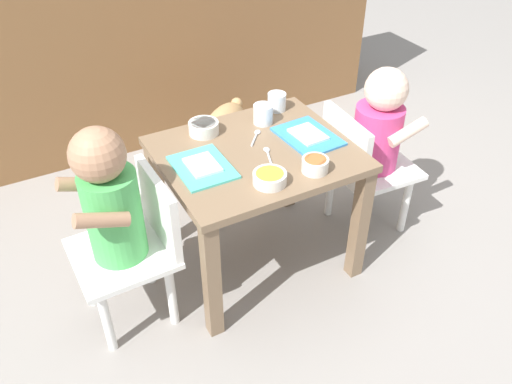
{
  "coord_description": "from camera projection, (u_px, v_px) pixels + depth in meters",
  "views": [
    {
      "loc": [
        -0.66,
        -1.22,
        1.34
      ],
      "look_at": [
        0.0,
        0.0,
        0.3
      ],
      "focal_mm": 37.63,
      "sensor_mm": 36.0,
      "label": 1
    }
  ],
  "objects": [
    {
      "name": "seated_child_right",
      "position": [
        375.0,
        134.0,
        1.84
      ],
      "size": [
        0.3,
        0.3,
        0.63
      ],
      "color": "white",
      "rests_on": "ground"
    },
    {
      "name": "spoon_by_left_tray",
      "position": [
        268.0,
        154.0,
        1.62
      ],
      "size": [
        0.05,
        0.1,
        0.01
      ],
      "color": "silver",
      "rests_on": "dining_table"
    },
    {
      "name": "veggie_bowl_far",
      "position": [
        315.0,
        165.0,
        1.54
      ],
      "size": [
        0.08,
        0.08,
        0.04
      ],
      "color": "silver",
      "rests_on": "dining_table"
    },
    {
      "name": "spoon_by_right_tray",
      "position": [
        256.0,
        136.0,
        1.71
      ],
      "size": [
        0.08,
        0.08,
        0.01
      ],
      "color": "silver",
      "rests_on": "dining_table"
    },
    {
      "name": "cereal_bowl_left_side",
      "position": [
        204.0,
        127.0,
        1.71
      ],
      "size": [
        0.1,
        0.1,
        0.04
      ],
      "color": "silver",
      "rests_on": "dining_table"
    },
    {
      "name": "dining_table",
      "position": [
        256.0,
        173.0,
        1.69
      ],
      "size": [
        0.59,
        0.5,
        0.45
      ],
      "color": "#7A6047",
      "rests_on": "ground"
    },
    {
      "name": "kitchen_cabinet_back",
      "position": [
        142.0,
        32.0,
        2.38
      ],
      "size": [
        2.2,
        0.37,
        0.95
      ],
      "primitive_type": "cube",
      "color": "brown",
      "rests_on": "ground"
    },
    {
      "name": "seated_child_left",
      "position": [
        116.0,
        210.0,
        1.47
      ],
      "size": [
        0.29,
        0.29,
        0.68
      ],
      "color": "white",
      "rests_on": "ground"
    },
    {
      "name": "water_cup_right",
      "position": [
        263.0,
        115.0,
        1.76
      ],
      "size": [
        0.07,
        0.07,
        0.06
      ],
      "color": "white",
      "rests_on": "dining_table"
    },
    {
      "name": "food_tray_right",
      "position": [
        308.0,
        136.0,
        1.7
      ],
      "size": [
        0.17,
        0.22,
        0.02
      ],
      "color": "#388CD8",
      "rests_on": "dining_table"
    },
    {
      "name": "food_tray_left",
      "position": [
        203.0,
        167.0,
        1.56
      ],
      "size": [
        0.15,
        0.2,
        0.02
      ],
      "color": "#4CC6BC",
      "rests_on": "dining_table"
    },
    {
      "name": "water_cup_left",
      "position": [
        277.0,
        103.0,
        1.84
      ],
      "size": [
        0.06,
        0.06,
        0.06
      ],
      "color": "white",
      "rests_on": "dining_table"
    },
    {
      "name": "ground_plane",
      "position": [
        256.0,
        258.0,
        1.92
      ],
      "size": [
        7.0,
        7.0,
        0.0
      ],
      "primitive_type": "plane",
      "color": "gray"
    },
    {
      "name": "veggie_bowl_near",
      "position": [
        270.0,
        178.0,
        1.5
      ],
      "size": [
        0.1,
        0.1,
        0.03
      ],
      "color": "silver",
      "rests_on": "dining_table"
    },
    {
      "name": "dog",
      "position": [
        221.0,
        134.0,
        2.17
      ],
      "size": [
        0.38,
        0.38,
        0.33
      ],
      "color": "tan",
      "rests_on": "ground"
    }
  ]
}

